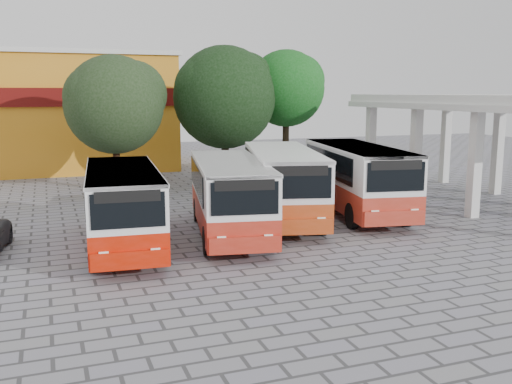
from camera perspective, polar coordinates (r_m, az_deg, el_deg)
name	(u,v)px	position (r m, az deg, el deg)	size (l,w,h in m)	color
ground	(335,243)	(21.44, 7.90, -5.06)	(90.00, 90.00, 0.00)	gray
terminal_shelter	(491,105)	(30.15, 22.45, 8.05)	(6.80, 15.80, 5.40)	silver
shophouse_block	(27,112)	(44.25, -21.93, 7.47)	(20.40, 10.40, 8.30)	orange
bus_far_left	(123,202)	(20.80, -13.15, -1.01)	(3.08, 8.11, 2.86)	#C31600
bus_centre_left	(230,192)	(22.05, -2.65, -0.04)	(3.94, 8.50, 2.93)	#B62716
bus_centre_right	(283,180)	(24.61, 2.71, 1.21)	(4.68, 9.03, 3.08)	#B53D11
bus_far_right	(357,175)	(26.36, 10.07, 1.69)	(4.15, 9.02, 3.12)	#B42E1C
tree_left	(115,101)	(32.96, -13.89, 8.80)	(5.75, 5.48, 7.59)	black
tree_middle	(226,94)	(35.00, -3.05, 9.76)	(6.52, 6.20, 8.32)	black
tree_right	(287,86)	(36.60, 3.11, 10.54)	(5.07, 4.83, 8.18)	#2F2416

